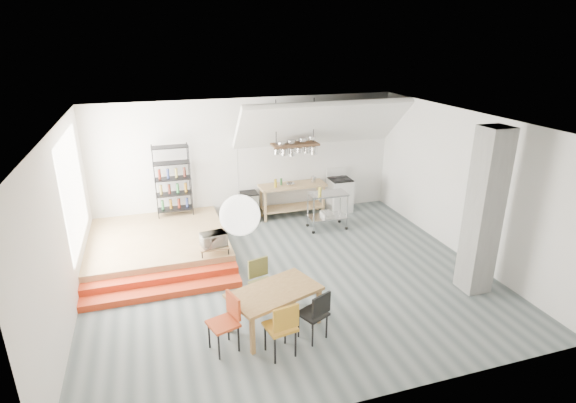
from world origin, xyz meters
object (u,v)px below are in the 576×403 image
object	(u,v)px
stove	(340,194)
dining_table	(274,295)
mini_fridge	(249,207)
rolling_cart	(327,206)

from	to	relation	value
stove	dining_table	xyz separation A→B (m)	(-3.24, -4.70, 0.15)
stove	dining_table	distance (m)	5.71
mini_fridge	stove	bearing A→B (deg)	-0.97
dining_table	rolling_cart	size ratio (longest dim) A/B	1.70
rolling_cart	mini_fridge	bearing A→B (deg)	148.96
rolling_cart	stove	bearing A→B (deg)	54.32
stove	mini_fridge	distance (m)	2.60
stove	mini_fridge	xyz separation A→B (m)	(-2.60, 0.04, -0.09)
stove	mini_fridge	size ratio (longest dim) A/B	1.50
dining_table	rolling_cart	xyz separation A→B (m)	(2.42, 3.61, -0.01)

